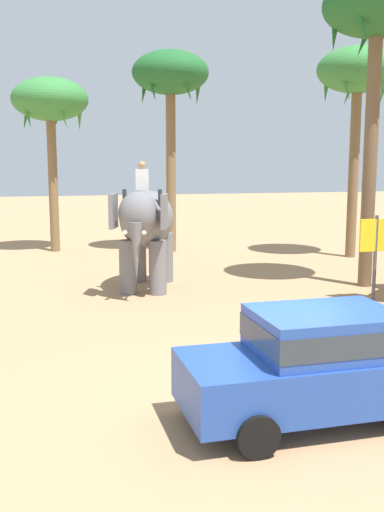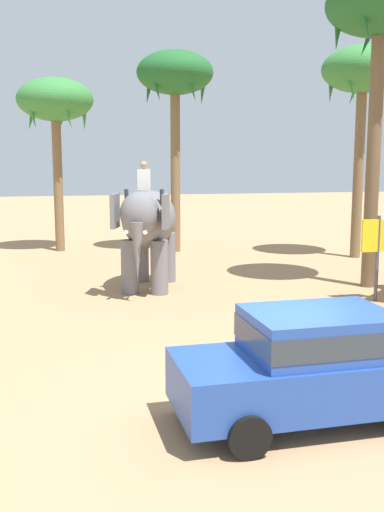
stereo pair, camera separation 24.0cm
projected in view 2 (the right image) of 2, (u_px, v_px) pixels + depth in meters
The scene contains 8 objects.
ground_plane at pixel (283, 409), 9.40m from camera, with size 120.00×120.00×0.00m, color tan.
car_sedan_foreground at pixel (314, 362), 8.82m from camera, with size 4.11×1.90×1.70m.
elephant_with_mahout at pixel (148, 224), 17.92m from camera, with size 2.61×4.01×3.88m.
palm_tree_behind_elephant at pixel (55, 104), 24.98m from camera, with size 3.20×3.20×7.34m.
palm_tree_near_hut at pixel (363, 76), 23.09m from camera, with size 3.20×3.20×8.31m.
palm_tree_left_of_road at pixel (380, 16), 17.31m from camera, with size 3.20×3.20×9.29m.
palm_tree_far_back at pixel (175, 79), 24.66m from camera, with size 3.20×3.20×8.42m.
signboard_yellow at pixel (378, 241), 16.41m from camera, with size 1.00×0.10×2.40m.
Camera 2 is at (-3.49, -8.31, 3.89)m, focal length 41.66 mm.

